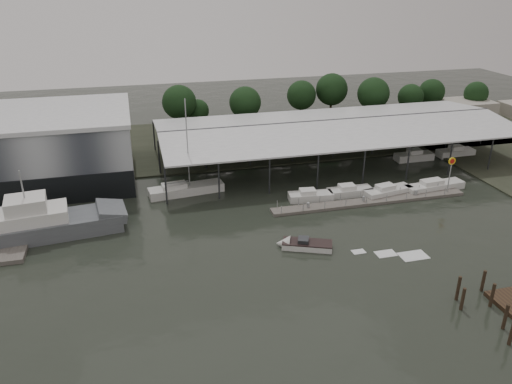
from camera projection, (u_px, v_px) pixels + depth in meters
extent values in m
plane|color=#232821|center=(288.00, 253.00, 56.13)|extent=(200.00, 200.00, 0.00)
cube|color=#323528|center=(219.00, 141.00, 93.38)|extent=(140.00, 30.00, 0.30)
cube|color=#9FA5AA|center=(48.00, 148.00, 74.36)|extent=(24.00, 20.00, 10.00)
cube|color=black|center=(43.00, 193.00, 66.64)|extent=(24.00, 0.30, 4.00)
cube|color=silver|center=(43.00, 114.00, 72.29)|extent=(24.50, 20.50, 0.60)
cube|color=#2A2D2F|center=(335.00, 120.00, 82.19)|extent=(58.00, 0.40, 0.30)
cylinder|color=#2A2D2F|center=(166.00, 186.00, 66.94)|extent=(0.24, 0.24, 5.50)
cylinder|color=#2A2D2F|center=(154.00, 136.00, 87.36)|extent=(0.24, 0.24, 5.50)
cylinder|color=#2A2D2F|center=(445.00, 115.00, 100.64)|extent=(0.24, 0.24, 5.50)
cube|color=#67625A|center=(22.00, 226.00, 61.59)|extent=(3.00, 18.00, 0.50)
cube|color=#67625A|center=(370.00, 201.00, 68.37)|extent=(28.00, 2.00, 0.40)
cylinder|color=gray|center=(281.00, 211.00, 64.35)|extent=(0.10, 0.10, 1.20)
cylinder|color=gray|center=(450.00, 186.00, 71.90)|extent=(0.10, 0.10, 1.20)
cube|color=gray|center=(363.00, 199.00, 67.94)|extent=(0.30, 0.30, 0.70)
cylinder|color=gray|center=(449.00, 178.00, 70.20)|extent=(0.16, 0.16, 5.00)
cylinder|color=yellow|center=(452.00, 161.00, 69.20)|extent=(1.10, 0.12, 1.10)
cylinder|color=red|center=(452.00, 161.00, 69.14)|extent=(0.70, 0.05, 0.70)
cube|color=#9F998C|center=(467.00, 110.00, 107.88)|extent=(10.00, 8.00, 4.00)
cube|color=#565B5F|center=(41.00, 229.00, 59.43)|extent=(19.12, 7.40, 2.40)
cube|color=#565B5F|center=(111.00, 211.00, 61.75)|extent=(4.10, 5.41, 1.87)
cube|color=silver|center=(28.00, 217.00, 58.34)|extent=(9.21, 5.35, 1.80)
cube|color=silver|center=(26.00, 204.00, 57.66)|extent=(4.88, 4.22, 1.61)
cylinder|color=gray|center=(22.00, 185.00, 56.70)|extent=(0.18, 0.18, 3.50)
cube|color=silver|center=(186.00, 190.00, 71.20)|extent=(10.87, 3.86, 1.40)
cube|color=silver|center=(174.00, 186.00, 70.27)|extent=(3.59, 2.19, 0.80)
cylinder|color=gray|center=(187.00, 144.00, 68.65)|extent=(0.16, 0.16, 12.65)
cylinder|color=gray|center=(176.00, 182.00, 70.18)|extent=(3.49, 0.54, 0.12)
cube|color=silver|center=(307.00, 245.00, 56.95)|extent=(5.97, 4.03, 0.90)
cone|color=silver|center=(283.00, 244.00, 57.32)|extent=(2.25, 2.46, 2.00)
cube|color=black|center=(307.00, 242.00, 56.79)|extent=(6.00, 4.09, 0.12)
cube|color=#2A2D2F|center=(303.00, 240.00, 56.75)|extent=(1.65, 1.76, 0.50)
cube|color=silver|center=(359.00, 252.00, 56.30)|extent=(2.30, 1.50, 0.04)
cube|color=silver|center=(386.00, 254.00, 55.90)|extent=(3.10, 2.00, 0.04)
cube|color=silver|center=(413.00, 256.00, 55.50)|extent=(3.90, 2.50, 0.04)
cube|color=silver|center=(311.00, 197.00, 69.11)|extent=(6.33, 2.87, 1.10)
cube|color=silver|center=(308.00, 192.00, 68.68)|extent=(2.31, 1.83, 0.70)
cube|color=silver|center=(350.00, 192.00, 70.62)|extent=(6.40, 2.24, 1.10)
cube|color=silver|center=(347.00, 187.00, 70.19)|extent=(2.24, 1.62, 0.70)
cube|color=silver|center=(388.00, 192.00, 70.61)|extent=(7.58, 3.45, 1.10)
cube|color=silver|center=(385.00, 187.00, 70.18)|extent=(2.80, 2.03, 0.70)
cube|color=silver|center=(434.00, 187.00, 72.32)|extent=(9.33, 3.08, 1.10)
cube|color=silver|center=(432.00, 182.00, 71.88)|extent=(3.35, 1.91, 0.70)
cylinder|color=#35271A|center=(492.00, 298.00, 46.66)|extent=(0.32, 0.32, 3.12)
cylinder|color=#35271A|center=(505.00, 320.00, 43.68)|extent=(0.32, 0.32, 3.16)
cylinder|color=#35271A|center=(462.00, 302.00, 46.27)|extent=(0.32, 0.32, 2.93)
cylinder|color=#35271A|center=(458.00, 291.00, 47.59)|extent=(0.32, 0.32, 3.21)
cylinder|color=#35271A|center=(483.00, 283.00, 49.04)|extent=(0.32, 0.32, 2.91)
cylinder|color=#35271A|center=(511.00, 334.00, 41.76)|extent=(0.32, 0.32, 3.37)
cylinder|color=#312416|center=(181.00, 123.00, 96.57)|extent=(0.50, 0.50, 4.65)
sphere|color=#1B3616|center=(179.00, 102.00, 94.90)|extent=(6.51, 6.51, 6.51)
cylinder|color=#312416|center=(199.00, 124.00, 98.83)|extent=(0.50, 0.50, 3.11)
sphere|color=#1B3616|center=(198.00, 110.00, 97.71)|extent=(4.35, 4.35, 4.35)
cylinder|color=#312416|center=(245.00, 122.00, 97.74)|extent=(0.50, 0.50, 4.39)
sphere|color=#1B3616|center=(245.00, 103.00, 96.16)|extent=(6.15, 6.15, 6.15)
cylinder|color=#312416|center=(301.00, 113.00, 104.31)|extent=(0.50, 0.50, 4.28)
sphere|color=#1B3616|center=(301.00, 95.00, 102.77)|extent=(5.99, 5.99, 5.99)
cylinder|color=#312416|center=(330.00, 109.00, 106.44)|extent=(0.50, 0.50, 4.77)
sphere|color=#1B3616|center=(332.00, 89.00, 104.73)|extent=(6.67, 6.67, 6.67)
cylinder|color=#312416|center=(371.00, 114.00, 103.47)|extent=(0.50, 0.50, 4.66)
sphere|color=#1B3616|center=(373.00, 93.00, 101.80)|extent=(6.52, 6.52, 6.52)
cylinder|color=#312416|center=(409.00, 113.00, 105.87)|extent=(0.50, 0.50, 3.79)
sphere|color=#1B3616|center=(411.00, 97.00, 104.50)|extent=(5.30, 5.30, 5.30)
cylinder|color=#312416|center=(429.00, 108.00, 109.13)|extent=(0.50, 0.50, 3.95)
sphere|color=#1B3616|center=(432.00, 92.00, 107.71)|extent=(5.54, 5.54, 5.54)
cylinder|color=#312416|center=(473.00, 108.00, 109.60)|extent=(0.50, 0.50, 3.65)
sphere|color=#1B3616|center=(476.00, 93.00, 108.28)|extent=(5.12, 5.12, 5.12)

